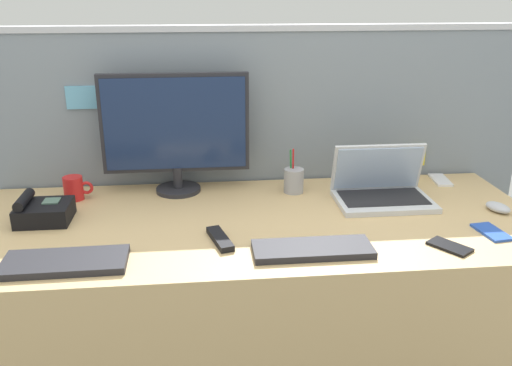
{
  "coord_description": "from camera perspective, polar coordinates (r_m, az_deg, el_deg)",
  "views": [
    {
      "loc": [
        -0.19,
        -1.75,
        1.49
      ],
      "look_at": [
        0.0,
        0.05,
        0.84
      ],
      "focal_mm": 38.12,
      "sensor_mm": 36.0,
      "label": 1
    }
  ],
  "objects": [
    {
      "name": "computer_mouse_right_hand",
      "position": [
        2.18,
        24.05,
        -2.35
      ],
      "size": [
        0.09,
        0.11,
        0.03
      ],
      "primitive_type": "ellipsoid",
      "rotation": [
        0.0,
        0.0,
        0.37
      ],
      "color": "#B2B5BC",
      "rests_on": "desk"
    },
    {
      "name": "cell_phone_blue_case",
      "position": [
        1.98,
        23.48,
        -4.74
      ],
      "size": [
        0.09,
        0.15,
        0.01
      ],
      "primitive_type": "cube",
      "rotation": [
        0.0,
        0.0,
        0.13
      ],
      "color": "blue",
      "rests_on": "desk"
    },
    {
      "name": "keyboard_spare",
      "position": [
        1.7,
        5.95,
        -6.92
      ],
      "size": [
        0.37,
        0.14,
        0.02
      ],
      "primitive_type": "cube",
      "rotation": [
        0.0,
        0.0,
        -0.0
      ],
      "color": "#232328",
      "rests_on": "desk"
    },
    {
      "name": "cell_phone_white_slab",
      "position": [
        2.44,
        18.79,
        0.31
      ],
      "size": [
        0.08,
        0.15,
        0.01
      ],
      "primitive_type": "cube",
      "rotation": [
        0.0,
        0.0,
        -0.1
      ],
      "color": "silver",
      "rests_on": "desk"
    },
    {
      "name": "desk_phone",
      "position": [
        2.04,
        -21.46,
        -2.77
      ],
      "size": [
        0.18,
        0.16,
        0.1
      ],
      "color": "black",
      "rests_on": "desk"
    },
    {
      "name": "cubicle_divider",
      "position": [
        2.36,
        -1.01,
        -0.36
      ],
      "size": [
        2.39,
        0.08,
        1.36
      ],
      "color": "gray",
      "rests_on": "ground_plane"
    },
    {
      "name": "coffee_mug",
      "position": [
        2.21,
        -18.54,
        -0.52
      ],
      "size": [
        0.11,
        0.07,
        0.09
      ],
      "color": "red",
      "rests_on": "desk"
    },
    {
      "name": "cell_phone_black_slab",
      "position": [
        1.83,
        19.65,
        -6.3
      ],
      "size": [
        0.13,
        0.15,
        0.01
      ],
      "primitive_type": "cube",
      "rotation": [
        0.0,
        0.0,
        0.62
      ],
      "color": "black",
      "rests_on": "desk"
    },
    {
      "name": "tv_remote",
      "position": [
        1.76,
        -3.8,
        -5.87
      ],
      "size": [
        0.09,
        0.18,
        0.02
      ],
      "primitive_type": "cube",
      "rotation": [
        0.0,
        0.0,
        0.26
      ],
      "color": "black",
      "rests_on": "desk"
    },
    {
      "name": "desk",
      "position": [
        2.1,
        0.14,
        -12.94
      ],
      "size": [
        2.02,
        0.83,
        0.72
      ],
      "primitive_type": "cube",
      "color": "tan",
      "rests_on": "ground_plane"
    },
    {
      "name": "keyboard_main",
      "position": [
        1.71,
        -19.41,
        -7.85
      ],
      "size": [
        0.36,
        0.16,
        0.02
      ],
      "primitive_type": "cube",
      "rotation": [
        0.0,
        0.0,
        0.01
      ],
      "color": "#232328",
      "rests_on": "desk"
    },
    {
      "name": "pen_cup",
      "position": [
        2.17,
        3.98,
        0.29
      ],
      "size": [
        0.08,
        0.08,
        0.18
      ],
      "color": "#99999E",
      "rests_on": "desk"
    },
    {
      "name": "desktop_monitor",
      "position": [
        2.14,
        -8.46,
        5.74
      ],
      "size": [
        0.57,
        0.18,
        0.47
      ],
      "color": "#232328",
      "rests_on": "desk"
    },
    {
      "name": "laptop",
      "position": [
        2.14,
        13.01,
        -0.5
      ],
      "size": [
        0.36,
        0.25,
        0.21
      ],
      "color": "silver",
      "rests_on": "desk"
    }
  ]
}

